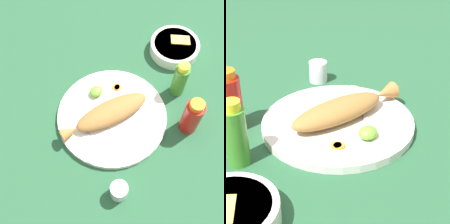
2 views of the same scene
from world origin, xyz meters
The scene contains 12 objects.
ground_plane centered at (0.00, 0.00, 0.00)m, with size 4.00×4.00×0.00m, color #235133.
main_plate centered at (0.00, 0.00, 0.01)m, with size 0.34×0.34×0.02m, color silver.
fried_fish centered at (-0.01, 0.01, 0.04)m, with size 0.29×0.16×0.05m.
fork_near centered at (-0.08, -0.03, 0.02)m, with size 0.18×0.06×0.00m.
fork_far centered at (-0.09, 0.02, 0.02)m, with size 0.17×0.11×0.00m.
carrot_slice_near centered at (0.09, 0.05, 0.02)m, with size 0.02×0.02×0.00m, color orange.
carrot_slice_mid centered at (0.09, 0.05, 0.02)m, with size 0.02×0.02×0.00m, color orange.
lime_wedge_main centered at (0.03, 0.09, 0.03)m, with size 0.04×0.04×0.02m, color #6BB233.
hot_sauce_bottle_red centered at (0.12, -0.20, 0.07)m, with size 0.06×0.06×0.14m.
hot_sauce_bottle_green centered at (0.21, -0.10, 0.07)m, with size 0.04×0.04×0.14m.
salt_cup centered at (-0.17, -0.16, 0.02)m, with size 0.05×0.05×0.06m.
guacamole_bowl centered at (0.34, 0.00, 0.02)m, with size 0.17×0.17×0.05m.
Camera 2 is at (0.66, 0.39, 0.49)m, focal length 65.00 mm.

